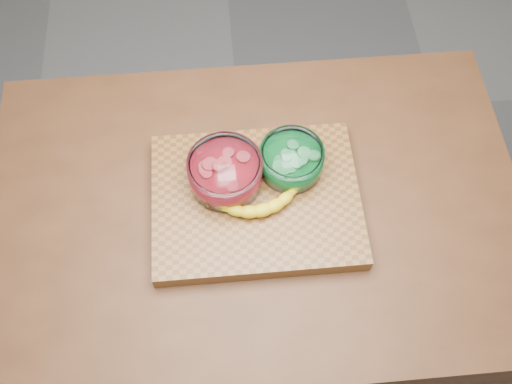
{
  "coord_description": "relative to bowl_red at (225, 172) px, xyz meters",
  "views": [
    {
      "loc": [
        -0.05,
        -0.57,
        2.03
      ],
      "look_at": [
        0.0,
        0.0,
        0.96
      ],
      "focal_mm": 40.0,
      "sensor_mm": 36.0,
      "label": 1
    }
  ],
  "objects": [
    {
      "name": "bowl_red",
      "position": [
        0.0,
        0.0,
        0.0
      ],
      "size": [
        0.16,
        0.16,
        0.07
      ],
      "color": "white",
      "rests_on": "cutting_board"
    },
    {
      "name": "bowl_green",
      "position": [
        0.15,
        0.02,
        -0.0
      ],
      "size": [
        0.14,
        0.14,
        0.07
      ],
      "color": "white",
      "rests_on": "cutting_board"
    },
    {
      "name": "banana",
      "position": [
        0.06,
        -0.05,
        -0.02
      ],
      "size": [
        0.24,
        0.12,
        0.03
      ],
      "primitive_type": null,
      "color": "gold",
      "rests_on": "cutting_board"
    },
    {
      "name": "counter",
      "position": [
        0.06,
        -0.04,
        -0.53
      ],
      "size": [
        1.2,
        0.8,
        0.9
      ],
      "primitive_type": "cube",
      "color": "#462715",
      "rests_on": "ground"
    },
    {
      "name": "ground",
      "position": [
        0.06,
        -0.04,
        -0.98
      ],
      "size": [
        3.5,
        3.5,
        0.0
      ],
      "primitive_type": "plane",
      "color": "#5D5D62",
      "rests_on": "ground"
    },
    {
      "name": "cutting_board",
      "position": [
        0.06,
        -0.04,
        -0.06
      ],
      "size": [
        0.45,
        0.35,
        0.04
      ],
      "primitive_type": "cube",
      "color": "brown",
      "rests_on": "counter"
    }
  ]
}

